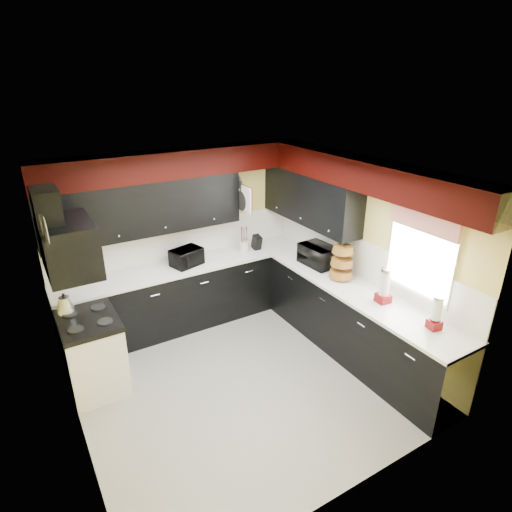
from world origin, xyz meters
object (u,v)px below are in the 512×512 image
(toaster_oven, at_px, (187,257))
(utensil_crock, at_px, (244,246))
(microwave, at_px, (318,255))
(kettle, at_px, (65,305))
(knife_block, at_px, (257,242))

(toaster_oven, xyz_separation_m, utensil_crock, (0.93, 0.04, -0.04))
(toaster_oven, height_order, microwave, microwave)
(toaster_oven, height_order, kettle, toaster_oven)
(microwave, distance_m, utensil_crock, 1.15)
(toaster_oven, bearing_deg, microwave, -46.62)
(microwave, relative_size, knife_block, 2.31)
(kettle, bearing_deg, knife_block, 9.12)
(microwave, xyz_separation_m, knife_block, (-0.44, 0.92, -0.03))
(kettle, bearing_deg, toaster_oven, 15.29)
(microwave, height_order, knife_block, microwave)
(microwave, relative_size, utensil_crock, 3.37)
(utensil_crock, height_order, knife_block, knife_block)
(microwave, xyz_separation_m, utensil_crock, (-0.63, 0.96, -0.07))
(microwave, bearing_deg, toaster_oven, 55.63)
(toaster_oven, xyz_separation_m, kettle, (-1.65, -0.45, -0.05))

